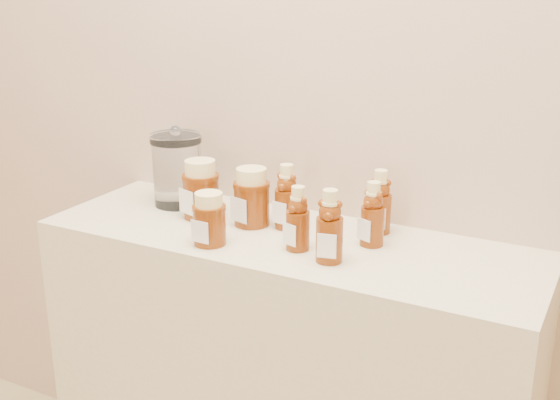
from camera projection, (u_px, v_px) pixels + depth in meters
The scene contains 11 objects.
wall_back at pixel (325, 35), 1.68m from camera, with size 3.50×0.02×2.70m, color tan.
display_table at pixel (286, 400), 1.80m from camera, with size 1.20×0.40×0.90m, color beige.
bear_bottle_back_left at pixel (287, 192), 1.69m from camera, with size 0.06×0.06×0.18m, color #5B2207, non-canonical shape.
bear_bottle_back_mid at pixel (380, 197), 1.66m from camera, with size 0.06×0.06×0.17m, color #5B2207, non-canonical shape.
bear_bottle_back_right at pixel (373, 210), 1.58m from camera, with size 0.06×0.06×0.17m, color #5B2207, non-canonical shape.
bear_bottle_front_left at pixel (298, 214), 1.56m from camera, with size 0.06×0.06×0.17m, color #5B2207, non-canonical shape.
bear_bottle_front_right at pixel (330, 221), 1.49m from camera, with size 0.06×0.06×0.18m, color #5B2207, non-canonical shape.
honey_jar_left at pixel (201, 189), 1.76m from camera, with size 0.09×0.09×0.15m, color #5B2207, non-canonical shape.
honey_jar_back at pixel (252, 197), 1.71m from camera, with size 0.09×0.09×0.14m, color #5B2207, non-canonical shape.
honey_jar_front at pixel (209, 219), 1.59m from camera, with size 0.08×0.08×0.12m, color #5B2207, non-canonical shape.
glass_canister at pixel (177, 167), 1.85m from camera, with size 0.14×0.14×0.21m, color white, non-canonical shape.
Camera 1 is at (0.70, 0.18, 1.51)m, focal length 45.00 mm.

